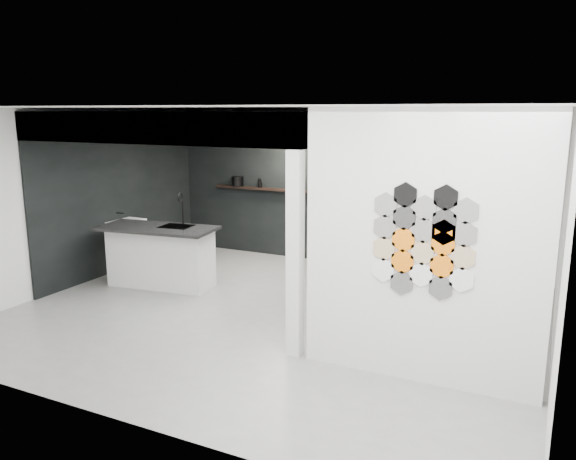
# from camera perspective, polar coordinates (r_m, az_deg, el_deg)

# --- Properties ---
(floor) EXTENTS (7.00, 6.00, 0.01)m
(floor) POSITION_cam_1_polar(r_m,az_deg,el_deg) (7.84, -1.63, -8.64)
(floor) COLOR slate
(partition_panel) EXTENTS (2.45, 0.15, 2.80)m
(partition_panel) POSITION_cam_1_polar(r_m,az_deg,el_deg) (5.78, 13.44, -1.91)
(partition_panel) COLOR silver
(partition_panel) RESTS_ON floor
(bay_clad_back) EXTENTS (4.40, 0.04, 2.35)m
(bay_clad_back) POSITION_cam_1_polar(r_m,az_deg,el_deg) (10.69, -0.50, 3.50)
(bay_clad_back) COLOR black
(bay_clad_back) RESTS_ON floor
(bay_clad_left) EXTENTS (0.04, 4.00, 2.35)m
(bay_clad_left) POSITION_cam_1_polar(r_m,az_deg,el_deg) (10.29, -16.42, 2.68)
(bay_clad_left) COLOR black
(bay_clad_left) RESTS_ON floor
(bulkhead) EXTENTS (4.40, 4.00, 0.40)m
(bulkhead) POSITION_cam_1_polar(r_m,az_deg,el_deg) (8.85, -6.29, 10.60)
(bulkhead) COLOR silver
(bulkhead) RESTS_ON corner_column
(corner_column) EXTENTS (0.16, 0.16, 2.35)m
(corner_column) POSITION_cam_1_polar(r_m,az_deg,el_deg) (6.28, 0.73, -2.60)
(corner_column) COLOR silver
(corner_column) RESTS_ON floor
(fascia_beam) EXTENTS (4.40, 0.16, 0.40)m
(fascia_beam) POSITION_cam_1_polar(r_m,az_deg,el_deg) (7.30, -14.45, 10.01)
(fascia_beam) COLOR silver
(fascia_beam) RESTS_ON corner_column
(wall_basin) EXTENTS (0.40, 0.60, 0.12)m
(wall_basin) POSITION_cam_1_polar(r_m,az_deg,el_deg) (10.05, -16.10, 0.60)
(wall_basin) COLOR silver
(wall_basin) RESTS_ON bay_clad_left
(display_shelf) EXTENTS (3.00, 0.15, 0.04)m
(display_shelf) POSITION_cam_1_polar(r_m,az_deg,el_deg) (10.53, -0.27, 4.07)
(display_shelf) COLOR black
(display_shelf) RESTS_ON bay_clad_back
(kitchen_island) EXTENTS (1.95, 1.05, 1.50)m
(kitchen_island) POSITION_cam_1_polar(r_m,az_deg,el_deg) (9.17, -12.80, -2.51)
(kitchen_island) COLOR silver
(kitchen_island) RESTS_ON floor
(stockpot) EXTENTS (0.24, 0.24, 0.19)m
(stockpot) POSITION_cam_1_polar(r_m,az_deg,el_deg) (11.01, -5.15, 4.96)
(stockpot) COLOR black
(stockpot) RESTS_ON display_shelf
(kettle) EXTENTS (0.22, 0.22, 0.16)m
(kettle) POSITION_cam_1_polar(r_m,az_deg,el_deg) (10.20, 3.75, 4.34)
(kettle) COLOR black
(kettle) RESTS_ON display_shelf
(glass_bowl) EXTENTS (0.21, 0.21, 0.11)m
(glass_bowl) POSITION_cam_1_polar(r_m,az_deg,el_deg) (10.01, 6.71, 4.00)
(glass_bowl) COLOR gray
(glass_bowl) RESTS_ON display_shelf
(glass_vase) EXTENTS (0.10, 0.10, 0.12)m
(glass_vase) POSITION_cam_1_polar(r_m,az_deg,el_deg) (10.00, 6.71, 4.04)
(glass_vase) COLOR gray
(glass_vase) RESTS_ON display_shelf
(bottle_dark) EXTENTS (0.08, 0.08, 0.17)m
(bottle_dark) POSITION_cam_1_polar(r_m,az_deg,el_deg) (10.77, -2.93, 4.79)
(bottle_dark) COLOR black
(bottle_dark) RESTS_ON display_shelf
(utensil_cup) EXTENTS (0.09, 0.09, 0.10)m
(utensil_cup) POSITION_cam_1_polar(r_m,az_deg,el_deg) (10.77, -2.87, 4.59)
(utensil_cup) COLOR black
(utensil_cup) RESTS_ON display_shelf
(hex_tile_cluster) EXTENTS (1.04, 0.02, 1.16)m
(hex_tile_cluster) POSITION_cam_1_polar(r_m,az_deg,el_deg) (5.67, 13.63, -1.11)
(hex_tile_cluster) COLOR white
(hex_tile_cluster) RESTS_ON partition_panel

